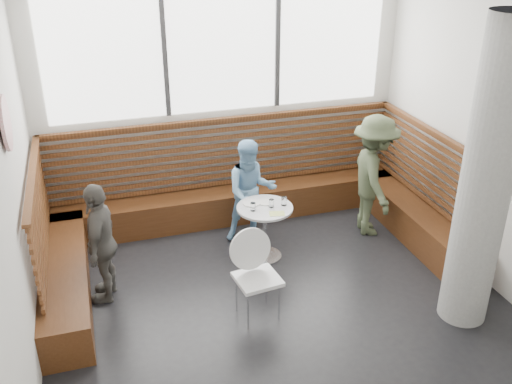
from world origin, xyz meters
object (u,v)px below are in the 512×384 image
object	(u,v)px
adult_man	(373,176)
child_left	(101,242)
child_back	(251,191)
concrete_column	(486,181)
cafe_table	(265,221)
cafe_chair	(255,268)

from	to	relation	value
adult_man	child_left	world-z (taller)	adult_man
adult_man	child_back	world-z (taller)	adult_man
concrete_column	child_left	bearing A→B (deg)	158.04
concrete_column	adult_man	distance (m)	2.10
child_left	concrete_column	bearing A→B (deg)	83.36
cafe_table	adult_man	bearing A→B (deg)	7.78
cafe_chair	child_back	xyz separation A→B (m)	(0.41, 1.54, 0.12)
concrete_column	cafe_chair	size ratio (longest dim) A/B	3.29
concrete_column	cafe_chair	xyz separation A→B (m)	(-2.13, 0.70, -1.03)
adult_man	child_left	size ratio (longest dim) A/B	1.17
cafe_chair	child_left	distance (m)	1.72
concrete_column	child_back	world-z (taller)	concrete_column
adult_man	concrete_column	bearing A→B (deg)	-164.72
cafe_table	child_left	size ratio (longest dim) A/B	0.51
adult_man	cafe_chair	bearing A→B (deg)	133.68
child_left	cafe_table	bearing A→B (deg)	112.85
cafe_chair	adult_man	world-z (taller)	adult_man
cafe_table	child_left	bearing A→B (deg)	-172.47
cafe_table	cafe_chair	bearing A→B (deg)	-112.89
cafe_chair	child_left	world-z (taller)	child_left
cafe_chair	child_left	bearing A→B (deg)	145.76
cafe_chair	adult_man	size ratio (longest dim) A/B	0.59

